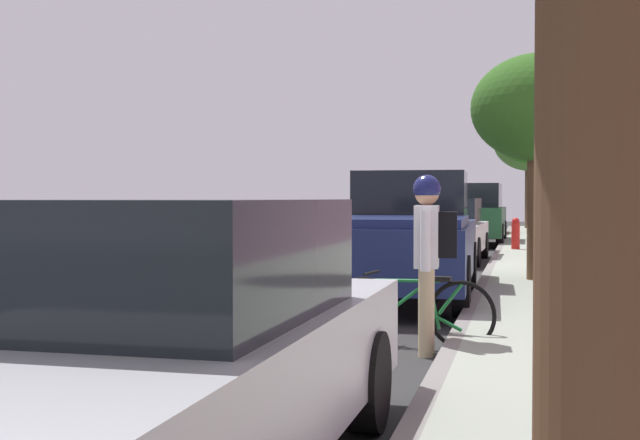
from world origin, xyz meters
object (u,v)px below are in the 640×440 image
(parked_sedan_white_mid, at_px, (445,230))
(cyclist_with_backpack, at_px, (430,245))
(parked_suv_green_far, at_px, (474,214))
(fire_hydrant, at_px, (516,233))
(parked_sedan_red_farthest, at_px, (477,217))
(pedestrian_on_phone, at_px, (579,210))
(parked_sedan_silver_nearest, at_px, (162,348))
(street_tree_mid_block, at_px, (540,111))
(street_tree_corner, at_px, (530,142))
(bicycle_at_curb, at_px, (413,310))
(street_tree_far_end, at_px, (531,117))
(parked_pickup_dark_blue_second, at_px, (406,240))

(parked_sedan_white_mid, xyz_separation_m, cyclist_with_backpack, (0.95, -12.03, 0.32))
(parked_suv_green_far, distance_m, fire_hydrant, 4.79)
(parked_sedan_red_farthest, relative_size, pedestrian_on_phone, 2.59)
(parked_suv_green_far, bearing_deg, parked_sedan_silver_nearest, -90.58)
(parked_sedan_white_mid, height_order, street_tree_mid_block, street_tree_mid_block)
(cyclist_with_backpack, bearing_deg, street_tree_corner, 87.91)
(cyclist_with_backpack, xyz_separation_m, street_tree_corner, (1.13, 30.88, 2.99))
(bicycle_at_curb, height_order, fire_hydrant, fire_hydrant)
(parked_sedan_silver_nearest, distance_m, pedestrian_on_phone, 22.36)
(parked_suv_green_far, height_order, cyclist_with_backpack, parked_suv_green_far)
(parked_sedan_silver_nearest, relative_size, street_tree_corner, 0.83)
(street_tree_far_end, bearing_deg, street_tree_mid_block, -90.00)
(cyclist_with_backpack, bearing_deg, pedestrian_on_phone, 82.17)
(street_tree_far_end, bearing_deg, cyclist_with_backpack, -92.52)
(parked_sedan_white_mid, bearing_deg, street_tree_far_end, 81.30)
(pedestrian_on_phone, relative_size, fire_hydrant, 2.07)
(parked_sedan_silver_nearest, relative_size, parked_suv_green_far, 0.94)
(street_tree_mid_block, bearing_deg, bicycle_at_curb, -103.08)
(cyclist_with_backpack, height_order, fire_hydrant, cyclist_with_backpack)
(parked_sedan_silver_nearest, height_order, fire_hydrant, parked_sedan_silver_nearest)
(parked_sedan_red_farthest, xyz_separation_m, street_tree_far_end, (2.08, -0.18, 3.96))
(street_tree_mid_block, bearing_deg, parked_sedan_white_mid, 109.75)
(parked_sedan_white_mid, relative_size, pedestrian_on_phone, 2.55)
(pedestrian_on_phone, bearing_deg, parked_sedan_silver_nearest, -98.74)
(parked_sedan_white_mid, relative_size, street_tree_mid_block, 1.18)
(bicycle_at_curb, distance_m, street_tree_far_end, 25.54)
(bicycle_at_curb, xyz_separation_m, cyclist_with_backpack, (0.22, -0.45, 0.70))
(street_tree_corner, bearing_deg, parked_suv_green_far, -98.83)
(parked_sedan_red_farthest, xyz_separation_m, street_tree_mid_block, (2.08, -19.50, 2.22))
(parked_sedan_white_mid, bearing_deg, parked_pickup_dark_blue_second, -89.22)
(parked_sedan_silver_nearest, bearing_deg, street_tree_mid_block, 78.82)
(parked_pickup_dark_blue_second, bearing_deg, pedestrian_on_phone, 76.32)
(street_tree_mid_block, distance_m, fire_hydrant, 8.73)
(street_tree_mid_block, xyz_separation_m, pedestrian_on_phone, (1.35, 11.73, -1.82))
(parked_sedan_white_mid, xyz_separation_m, bicycle_at_curb, (0.72, -11.58, -0.38))
(cyclist_with_backpack, relative_size, street_tree_far_end, 0.27)
(parked_pickup_dark_blue_second, height_order, street_tree_corner, street_tree_corner)
(parked_sedan_silver_nearest, xyz_separation_m, parked_suv_green_far, (0.24, 23.32, 0.27))
(parked_sedan_white_mid, relative_size, parked_suv_green_far, 0.94)
(street_tree_mid_block, relative_size, fire_hydrant, 4.48)
(parked_sedan_red_farthest, height_order, street_tree_mid_block, street_tree_mid_block)
(parked_sedan_silver_nearest, bearing_deg, parked_sedan_white_mid, 90.09)
(street_tree_mid_block, bearing_deg, parked_suv_green_far, 97.97)
(parked_sedan_silver_nearest, height_order, parked_suv_green_far, parked_suv_green_far)
(parked_sedan_red_farthest, relative_size, bicycle_at_curb, 2.61)
(parked_pickup_dark_blue_second, bearing_deg, street_tree_corner, 85.75)
(parked_pickup_dark_blue_second, xyz_separation_m, cyclist_with_backpack, (0.84, -4.37, 0.17))
(parked_sedan_silver_nearest, bearing_deg, street_tree_far_end, 86.05)
(parked_sedan_silver_nearest, relative_size, parked_sedan_white_mid, 1.00)
(parked_sedan_silver_nearest, xyz_separation_m, bicycle_at_curb, (0.70, 4.56, -0.38))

